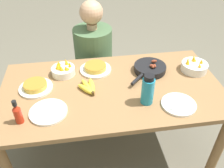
{
  "coord_description": "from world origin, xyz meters",
  "views": [
    {
      "loc": [
        -0.2,
        -1.33,
        1.78
      ],
      "look_at": [
        0.0,
        0.0,
        0.74
      ],
      "focal_mm": 38.0,
      "sensor_mm": 36.0,
      "label": 1
    }
  ],
  "objects_px": {
    "banana_bunch": "(89,87)",
    "skillet": "(150,68)",
    "fruit_bowl_mango": "(63,70)",
    "frittata_plate_side": "(95,68)",
    "person_figure": "(94,68)",
    "empty_plate_near_front": "(48,112)",
    "hot_sauce_bottle": "(18,113)",
    "frittata_plate_center": "(36,86)",
    "fruit_bowl_citrus": "(194,66)",
    "water_bottle": "(148,90)",
    "empty_plate_far_left": "(179,104)"
  },
  "relations": [
    {
      "from": "banana_bunch",
      "to": "skillet",
      "type": "height_order",
      "value": "skillet"
    },
    {
      "from": "skillet",
      "to": "fruit_bowl_mango",
      "type": "bearing_deg",
      "value": -51.21
    },
    {
      "from": "frittata_plate_side",
      "to": "person_figure",
      "type": "xyz_separation_m",
      "value": [
        0.02,
        0.42,
        -0.27
      ]
    },
    {
      "from": "empty_plate_near_front",
      "to": "hot_sauce_bottle",
      "type": "distance_m",
      "value": 0.19
    },
    {
      "from": "hot_sauce_bottle",
      "to": "frittata_plate_side",
      "type": "bearing_deg",
      "value": 43.61
    },
    {
      "from": "banana_bunch",
      "to": "hot_sauce_bottle",
      "type": "height_order",
      "value": "hot_sauce_bottle"
    },
    {
      "from": "frittata_plate_center",
      "to": "fruit_bowl_citrus",
      "type": "bearing_deg",
      "value": 2.5
    },
    {
      "from": "skillet",
      "to": "fruit_bowl_citrus",
      "type": "bearing_deg",
      "value": 127.66
    },
    {
      "from": "fruit_bowl_mango",
      "to": "water_bottle",
      "type": "distance_m",
      "value": 0.69
    },
    {
      "from": "empty_plate_near_front",
      "to": "person_figure",
      "type": "relative_size",
      "value": 0.21
    },
    {
      "from": "skillet",
      "to": "fruit_bowl_mango",
      "type": "relative_size",
      "value": 1.83
    },
    {
      "from": "banana_bunch",
      "to": "empty_plate_near_front",
      "type": "bearing_deg",
      "value": -144.2
    },
    {
      "from": "person_figure",
      "to": "empty_plate_far_left",
      "type": "bearing_deg",
      "value": -61.78
    },
    {
      "from": "water_bottle",
      "to": "person_figure",
      "type": "height_order",
      "value": "person_figure"
    },
    {
      "from": "water_bottle",
      "to": "empty_plate_far_left",
      "type": "bearing_deg",
      "value": -18.2
    },
    {
      "from": "banana_bunch",
      "to": "frittata_plate_side",
      "type": "relative_size",
      "value": 0.8
    },
    {
      "from": "empty_plate_near_front",
      "to": "water_bottle",
      "type": "bearing_deg",
      "value": 0.68
    },
    {
      "from": "water_bottle",
      "to": "frittata_plate_side",
      "type": "bearing_deg",
      "value": 125.49
    },
    {
      "from": "water_bottle",
      "to": "hot_sauce_bottle",
      "type": "distance_m",
      "value": 0.81
    },
    {
      "from": "skillet",
      "to": "empty_plate_far_left",
      "type": "relative_size",
      "value": 1.43
    },
    {
      "from": "empty_plate_far_left",
      "to": "fruit_bowl_citrus",
      "type": "bearing_deg",
      "value": 54.27
    },
    {
      "from": "frittata_plate_side",
      "to": "water_bottle",
      "type": "distance_m",
      "value": 0.53
    },
    {
      "from": "empty_plate_near_front",
      "to": "fruit_bowl_mango",
      "type": "distance_m",
      "value": 0.43
    },
    {
      "from": "banana_bunch",
      "to": "fruit_bowl_mango",
      "type": "bearing_deg",
      "value": 128.76
    },
    {
      "from": "fruit_bowl_mango",
      "to": "water_bottle",
      "type": "xyz_separation_m",
      "value": [
        0.55,
        -0.41,
        0.07
      ]
    },
    {
      "from": "skillet",
      "to": "empty_plate_far_left",
      "type": "bearing_deg",
      "value": 55.33
    },
    {
      "from": "frittata_plate_side",
      "to": "fruit_bowl_citrus",
      "type": "xyz_separation_m",
      "value": [
        0.77,
        -0.12,
        0.02
      ]
    },
    {
      "from": "skillet",
      "to": "empty_plate_far_left",
      "type": "xyz_separation_m",
      "value": [
        0.08,
        -0.41,
        -0.02
      ]
    },
    {
      "from": "banana_bunch",
      "to": "fruit_bowl_citrus",
      "type": "xyz_separation_m",
      "value": [
        0.84,
        0.12,
        0.02
      ]
    },
    {
      "from": "water_bottle",
      "to": "empty_plate_near_front",
      "type": "bearing_deg",
      "value": -179.32
    },
    {
      "from": "banana_bunch",
      "to": "fruit_bowl_mango",
      "type": "xyz_separation_m",
      "value": [
        -0.18,
        0.22,
        0.02
      ]
    },
    {
      "from": "fruit_bowl_citrus",
      "to": "frittata_plate_center",
      "type": "bearing_deg",
      "value": -177.5
    },
    {
      "from": "skillet",
      "to": "frittata_plate_side",
      "type": "height_order",
      "value": "skillet"
    },
    {
      "from": "skillet",
      "to": "water_bottle",
      "type": "distance_m",
      "value": 0.37
    },
    {
      "from": "fruit_bowl_mango",
      "to": "hot_sauce_bottle",
      "type": "bearing_deg",
      "value": -118.72
    },
    {
      "from": "hot_sauce_bottle",
      "to": "person_figure",
      "type": "bearing_deg",
      "value": 59.75
    },
    {
      "from": "frittata_plate_center",
      "to": "water_bottle",
      "type": "height_order",
      "value": "water_bottle"
    },
    {
      "from": "banana_bunch",
      "to": "fruit_bowl_citrus",
      "type": "height_order",
      "value": "fruit_bowl_citrus"
    },
    {
      "from": "fruit_bowl_citrus",
      "to": "hot_sauce_bottle",
      "type": "distance_m",
      "value": 1.33
    },
    {
      "from": "frittata_plate_center",
      "to": "hot_sauce_bottle",
      "type": "relative_size",
      "value": 1.4
    },
    {
      "from": "empty_plate_far_left",
      "to": "person_figure",
      "type": "bearing_deg",
      "value": 118.22
    },
    {
      "from": "empty_plate_far_left",
      "to": "hot_sauce_bottle",
      "type": "height_order",
      "value": "hot_sauce_bottle"
    },
    {
      "from": "empty_plate_far_left",
      "to": "person_figure",
      "type": "distance_m",
      "value": 1.06
    },
    {
      "from": "frittata_plate_side",
      "to": "hot_sauce_bottle",
      "type": "bearing_deg",
      "value": -136.39
    },
    {
      "from": "skillet",
      "to": "frittata_plate_center",
      "type": "distance_m",
      "value": 0.87
    },
    {
      "from": "empty_plate_near_front",
      "to": "fruit_bowl_mango",
      "type": "bearing_deg",
      "value": 77.5
    },
    {
      "from": "frittata_plate_center",
      "to": "fruit_bowl_mango",
      "type": "xyz_separation_m",
      "value": [
        0.2,
        0.16,
        0.02
      ]
    },
    {
      "from": "banana_bunch",
      "to": "skillet",
      "type": "xyz_separation_m",
      "value": [
        0.49,
        0.16,
        0.01
      ]
    },
    {
      "from": "empty_plate_near_front",
      "to": "fruit_bowl_citrus",
      "type": "relative_size",
      "value": 1.19
    },
    {
      "from": "frittata_plate_center",
      "to": "person_figure",
      "type": "xyz_separation_m",
      "value": [
        0.46,
        0.58,
        -0.28
      ]
    }
  ]
}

